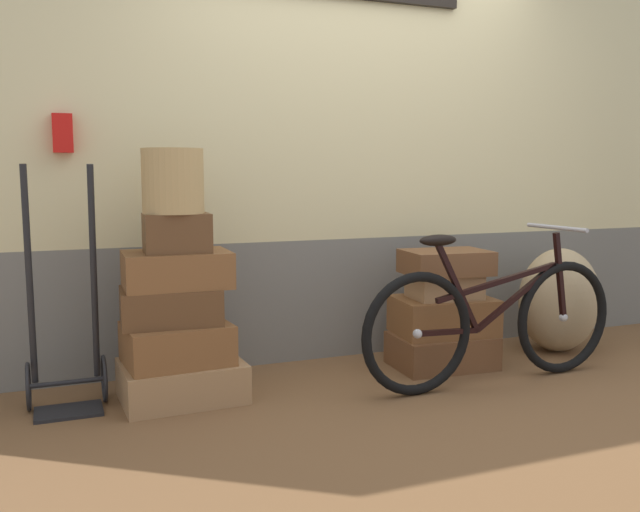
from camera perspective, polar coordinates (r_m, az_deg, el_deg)
ground at (r=3.79m, az=7.95°, el=-11.38°), size 8.47×5.20×0.06m
station_building at (r=4.36m, az=2.74°, el=8.40°), size 6.47×0.74×2.52m
suitcase_0 at (r=3.63m, az=-11.49°, el=-10.19°), size 0.62×0.48×0.20m
suitcase_1 at (r=3.57m, az=-11.89°, el=-7.17°), size 0.54×0.45×0.20m
suitcase_2 at (r=3.55m, az=-12.42°, el=-4.08°), size 0.51×0.38×0.18m
suitcase_3 at (r=3.54m, az=-11.91°, el=-1.09°), size 0.54×0.39×0.18m
suitcase_4 at (r=3.48m, az=-11.90°, el=1.90°), size 0.33×0.24×0.20m
suitcase_5 at (r=4.19m, az=10.15°, el=-7.80°), size 0.60×0.44×0.19m
suitcase_6 at (r=4.18m, az=10.30°, el=-4.93°), size 0.62×0.47×0.22m
suitcase_7 at (r=4.13m, az=10.37°, el=-2.47°), size 0.42×0.33×0.15m
suitcase_8 at (r=4.10m, az=10.50°, el=-0.51°), size 0.52×0.39×0.14m
wicker_basket at (r=3.48m, az=-12.23°, el=6.16°), size 0.30×0.30×0.32m
luggage_trolley at (r=3.61m, az=-20.55°, el=-7.16°), size 0.38×0.34×1.20m
burlap_sack at (r=4.69m, az=19.40°, el=-3.49°), size 0.54×0.46×0.68m
bicycle at (r=3.87m, az=14.34°, el=-5.31°), size 1.64×0.46×0.86m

